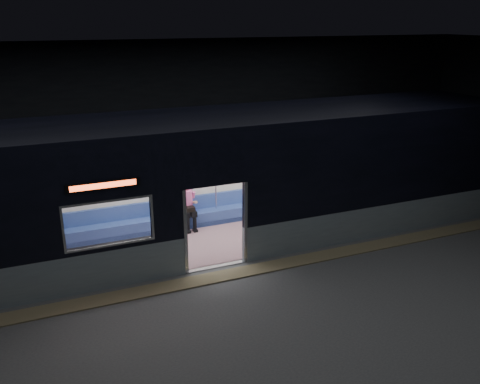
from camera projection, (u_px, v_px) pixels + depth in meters
station_floor at (233, 288)px, 11.19m from camera, size 24.00×14.00×0.01m
station_envelope at (232, 123)px, 9.99m from camera, size 24.00×14.00×5.00m
tactile_strip at (224, 276)px, 11.66m from camera, size 22.80×0.50×0.03m
metro_car at (195, 176)px, 12.80m from camera, size 18.00×3.04×3.35m
passenger at (187, 203)px, 14.04m from camera, size 0.40×0.67×1.33m
handbag at (190, 209)px, 13.91m from camera, size 0.29×0.27×0.12m
transit_map at (280, 165)px, 15.20m from camera, size 0.94×0.03×0.61m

